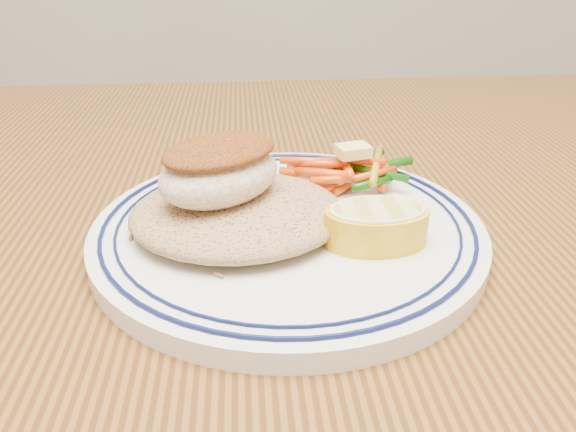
{
  "coord_description": "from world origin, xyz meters",
  "views": [
    {
      "loc": [
        -0.06,
        -0.39,
        0.95
      ],
      "look_at": [
        -0.03,
        -0.03,
        0.77
      ],
      "focal_mm": 35.0,
      "sensor_mm": 36.0,
      "label": 1
    }
  ],
  "objects_px": {
    "dining_table": "(316,317)",
    "lemon_wedge": "(376,224)",
    "rice_pilaf": "(237,209)",
    "fish_fillet": "(219,169)",
    "plate": "(288,229)",
    "vegetable_pile": "(347,172)"
  },
  "relations": [
    {
      "from": "dining_table",
      "to": "lemon_wedge",
      "type": "distance_m",
      "value": 0.15
    },
    {
      "from": "rice_pilaf",
      "to": "fish_fillet",
      "type": "bearing_deg",
      "value": 176.46
    },
    {
      "from": "dining_table",
      "to": "plate",
      "type": "distance_m",
      "value": 0.11
    },
    {
      "from": "plate",
      "to": "fish_fillet",
      "type": "height_order",
      "value": "fish_fillet"
    },
    {
      "from": "vegetable_pile",
      "to": "lemon_wedge",
      "type": "distance_m",
      "value": 0.09
    },
    {
      "from": "dining_table",
      "to": "fish_fillet",
      "type": "relative_size",
      "value": 13.88
    },
    {
      "from": "dining_table",
      "to": "lemon_wedge",
      "type": "height_order",
      "value": "lemon_wedge"
    },
    {
      "from": "plate",
      "to": "vegetable_pile",
      "type": "xyz_separation_m",
      "value": [
        0.05,
        0.06,
        0.02
      ]
    },
    {
      "from": "fish_fillet",
      "to": "lemon_wedge",
      "type": "distance_m",
      "value": 0.11
    },
    {
      "from": "fish_fillet",
      "to": "lemon_wedge",
      "type": "height_order",
      "value": "fish_fillet"
    },
    {
      "from": "dining_table",
      "to": "fish_fillet",
      "type": "height_order",
      "value": "fish_fillet"
    },
    {
      "from": "vegetable_pile",
      "to": "plate",
      "type": "bearing_deg",
      "value": -131.74
    },
    {
      "from": "plate",
      "to": "rice_pilaf",
      "type": "relative_size",
      "value": 1.86
    },
    {
      "from": "dining_table",
      "to": "vegetable_pile",
      "type": "xyz_separation_m",
      "value": [
        0.03,
        0.03,
        0.12
      ]
    },
    {
      "from": "rice_pilaf",
      "to": "vegetable_pile",
      "type": "distance_m",
      "value": 0.11
    },
    {
      "from": "rice_pilaf",
      "to": "fish_fillet",
      "type": "height_order",
      "value": "fish_fillet"
    },
    {
      "from": "fish_fillet",
      "to": "plate",
      "type": "bearing_deg",
      "value": 4.83
    },
    {
      "from": "rice_pilaf",
      "to": "vegetable_pile",
      "type": "bearing_deg",
      "value": 35.76
    },
    {
      "from": "rice_pilaf",
      "to": "fish_fillet",
      "type": "relative_size",
      "value": 1.4
    },
    {
      "from": "plate",
      "to": "vegetable_pile",
      "type": "distance_m",
      "value": 0.08
    },
    {
      "from": "plate",
      "to": "rice_pilaf",
      "type": "xyz_separation_m",
      "value": [
        -0.04,
        -0.0,
        0.02
      ]
    },
    {
      "from": "vegetable_pile",
      "to": "lemon_wedge",
      "type": "bearing_deg",
      "value": -88.11
    }
  ]
}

